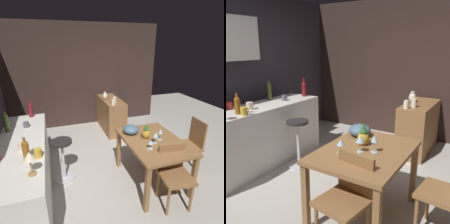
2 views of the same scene
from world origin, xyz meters
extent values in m
plane|color=#B7B2A8|center=(0.00, 0.00, 0.00)|extent=(9.00, 9.00, 0.00)
cube|color=#33231E|center=(2.55, 0.30, 1.30)|extent=(0.10, 4.40, 2.60)
cube|color=olive|center=(-0.14, -0.40, 0.72)|extent=(1.13, 0.83, 0.04)
cube|color=olive|center=(-0.65, -0.04, 0.35)|extent=(0.06, 0.06, 0.70)
cube|color=olive|center=(0.38, -0.04, 0.35)|extent=(0.06, 0.06, 0.70)
cube|color=olive|center=(-0.65, -0.77, 0.35)|extent=(0.06, 0.06, 0.70)
cube|color=olive|center=(0.38, -0.77, 0.35)|extent=(0.06, 0.06, 0.70)
cube|color=silver|center=(0.11, 1.44, 0.45)|extent=(2.10, 0.60, 0.90)
cube|color=olive|center=(1.90, -0.40, 0.41)|extent=(1.10, 0.44, 0.82)
cube|color=olive|center=(-0.66, -0.45, 0.46)|extent=(0.45, 0.45, 0.04)
cube|color=olive|center=(-0.49, -0.48, 0.65)|extent=(0.09, 0.38, 0.39)
cylinder|color=olive|center=(-0.85, -0.59, 0.22)|extent=(0.04, 0.04, 0.44)
cylinder|color=olive|center=(-0.80, -0.27, 0.22)|extent=(0.04, 0.04, 0.44)
cylinder|color=olive|center=(-0.53, -0.63, 0.22)|extent=(0.04, 0.04, 0.44)
cylinder|color=olive|center=(-0.48, -0.32, 0.22)|extent=(0.04, 0.04, 0.44)
cube|color=olive|center=(-0.04, -1.14, 0.44)|extent=(0.44, 0.44, 0.04)
cube|color=olive|center=(-0.06, -1.32, 0.67)|extent=(0.38, 0.07, 0.47)
cylinder|color=olive|center=(-0.18, -0.96, 0.21)|extent=(0.04, 0.04, 0.42)
cylinder|color=olive|center=(0.14, -0.99, 0.21)|extent=(0.04, 0.04, 0.42)
cylinder|color=olive|center=(-0.21, -1.28, 0.21)|extent=(0.04, 0.04, 0.42)
cylinder|color=olive|center=(0.11, -1.31, 0.21)|extent=(0.04, 0.04, 0.42)
cylinder|color=#262323|center=(0.35, 0.92, 0.69)|extent=(0.32, 0.32, 0.04)
cylinder|color=silver|center=(0.35, 0.92, 0.34)|extent=(0.04, 0.04, 0.67)
cylinder|color=silver|center=(0.35, 0.92, 0.01)|extent=(0.34, 0.34, 0.03)
cylinder|color=silver|center=(-0.34, -0.23, 0.74)|extent=(0.07, 0.07, 0.00)
cylinder|color=silver|center=(-0.34, -0.23, 0.78)|extent=(0.01, 0.01, 0.08)
cone|color=silver|center=(-0.34, -0.23, 0.85)|extent=(0.08, 0.08, 0.06)
cylinder|color=silver|center=(-0.15, -0.50, 0.74)|extent=(0.07, 0.07, 0.00)
cylinder|color=silver|center=(-0.15, -0.50, 0.80)|extent=(0.01, 0.01, 0.10)
cone|color=silver|center=(-0.15, -0.50, 0.88)|extent=(0.07, 0.07, 0.07)
cylinder|color=silver|center=(-0.22, -0.38, 0.74)|extent=(0.06, 0.06, 0.00)
cylinder|color=silver|center=(-0.22, -0.38, 0.79)|extent=(0.01, 0.01, 0.10)
cone|color=silver|center=(-0.22, -0.38, 0.87)|extent=(0.08, 0.08, 0.06)
ellipsoid|color=gold|center=(-0.03, -0.32, 0.81)|extent=(0.13, 0.13, 0.14)
cone|color=#2D6B28|center=(-0.03, -0.32, 0.93)|extent=(0.09, 0.09, 0.10)
ellipsoid|color=slate|center=(0.19, -0.17, 0.81)|extent=(0.25, 0.25, 0.14)
cylinder|color=#475623|center=(0.54, 1.65, 1.02)|extent=(0.07, 0.07, 0.24)
sphere|color=#475623|center=(0.54, 1.65, 1.14)|extent=(0.07, 0.07, 0.07)
cylinder|color=#475623|center=(0.54, 1.65, 1.19)|extent=(0.03, 0.03, 0.05)
cylinder|color=maroon|center=(1.05, 1.36, 1.00)|extent=(0.08, 0.08, 0.21)
sphere|color=maroon|center=(1.05, 1.36, 1.11)|extent=(0.08, 0.08, 0.08)
cylinder|color=maroon|center=(1.05, 1.36, 1.17)|extent=(0.03, 0.03, 0.09)
cylinder|color=#8C5114|center=(-0.31, 1.32, 0.99)|extent=(0.07, 0.07, 0.19)
sphere|color=#8C5114|center=(-0.31, 1.32, 1.09)|extent=(0.07, 0.07, 0.07)
cylinder|color=#8C5114|center=(-0.31, 1.32, 1.14)|extent=(0.03, 0.03, 0.06)
cylinder|color=#515660|center=(0.61, 1.40, 0.94)|extent=(0.08, 0.08, 0.09)
torus|color=#515660|center=(0.66, 1.40, 0.95)|extent=(0.05, 0.01, 0.05)
cylinder|color=beige|center=(-0.07, 1.39, 0.95)|extent=(0.09, 0.09, 0.10)
torus|color=beige|center=(-0.01, 1.39, 0.96)|extent=(0.05, 0.01, 0.05)
cylinder|color=gold|center=(-0.31, 1.21, 0.95)|extent=(0.08, 0.08, 0.10)
torus|color=gold|center=(-0.25, 1.21, 0.96)|extent=(0.05, 0.01, 0.05)
cylinder|color=#A58447|center=(-0.61, 1.26, 0.91)|extent=(0.08, 0.08, 0.02)
cylinder|color=#A58447|center=(-0.61, 1.26, 1.00)|extent=(0.02, 0.02, 0.16)
cone|color=beige|center=(-0.61, 1.26, 1.12)|extent=(0.12, 0.12, 0.08)
cylinder|color=white|center=(1.58, -0.38, 0.89)|extent=(0.08, 0.08, 0.14)
ellipsoid|color=yellow|center=(1.58, -0.38, 0.97)|extent=(0.01, 0.01, 0.03)
cylinder|color=white|center=(1.44, -0.30, 0.88)|extent=(0.07, 0.07, 0.12)
ellipsoid|color=yellow|center=(1.44, -0.30, 0.95)|extent=(0.01, 0.01, 0.03)
ellipsoid|color=beige|center=(1.92, -0.26, 0.90)|extent=(0.12, 0.12, 0.17)
cylinder|color=beige|center=(1.92, -0.26, 1.00)|extent=(0.07, 0.07, 0.02)
camera|label=1|loc=(-2.30, 1.00, 2.13)|focal=29.98mm
camera|label=2|loc=(-2.30, -1.44, 1.76)|focal=41.00mm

